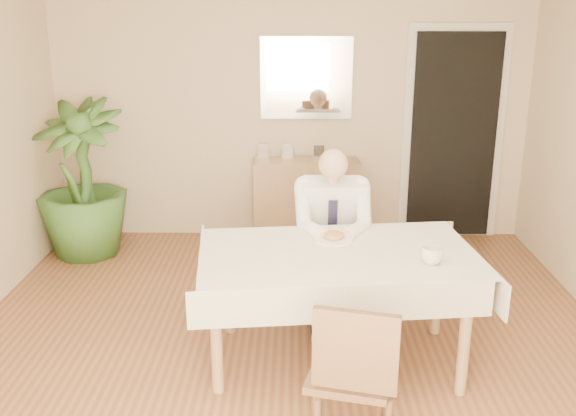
{
  "coord_description": "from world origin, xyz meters",
  "views": [
    {
      "loc": [
        0.05,
        -3.6,
        2.21
      ],
      "look_at": [
        0.0,
        0.35,
        0.95
      ],
      "focal_mm": 40.0,
      "sensor_mm": 36.0,
      "label": 1
    }
  ],
  "objects_px": {
    "potted_palm": "(82,179)",
    "coffee_mug": "(432,256)",
    "seated_man": "(333,229)",
    "dining_table": "(338,264)",
    "sideboard": "(306,200)",
    "chair_near": "(352,372)",
    "chair_far": "(330,241)"
  },
  "relations": [
    {
      "from": "seated_man",
      "to": "sideboard",
      "type": "distance_m",
      "value": 1.67
    },
    {
      "from": "dining_table",
      "to": "seated_man",
      "type": "relative_size",
      "value": 1.46
    },
    {
      "from": "seated_man",
      "to": "coffee_mug",
      "type": "bearing_deg",
      "value": -55.29
    },
    {
      "from": "chair_near",
      "to": "potted_palm",
      "type": "distance_m",
      "value": 3.54
    },
    {
      "from": "dining_table",
      "to": "chair_near",
      "type": "relative_size",
      "value": 2.11
    },
    {
      "from": "chair_near",
      "to": "seated_man",
      "type": "relative_size",
      "value": 0.69
    },
    {
      "from": "dining_table",
      "to": "chair_near",
      "type": "bearing_deg",
      "value": -94.85
    },
    {
      "from": "chair_near",
      "to": "coffee_mug",
      "type": "relative_size",
      "value": 6.77
    },
    {
      "from": "chair_far",
      "to": "chair_near",
      "type": "distance_m",
      "value": 1.8
    },
    {
      "from": "potted_palm",
      "to": "coffee_mug",
      "type": "bearing_deg",
      "value": -36.6
    },
    {
      "from": "dining_table",
      "to": "sideboard",
      "type": "height_order",
      "value": "sideboard"
    },
    {
      "from": "dining_table",
      "to": "chair_near",
      "type": "xyz_separation_m",
      "value": [
        0.02,
        -0.93,
        -0.18
      ]
    },
    {
      "from": "chair_far",
      "to": "chair_near",
      "type": "xyz_separation_m",
      "value": [
        0.02,
        -1.8,
        -0.01
      ]
    },
    {
      "from": "seated_man",
      "to": "potted_palm",
      "type": "relative_size",
      "value": 0.88
    },
    {
      "from": "seated_man",
      "to": "dining_table",
      "type": "bearing_deg",
      "value": -90.0
    },
    {
      "from": "chair_far",
      "to": "potted_palm",
      "type": "bearing_deg",
      "value": 156.7
    },
    {
      "from": "chair_far",
      "to": "potted_palm",
      "type": "distance_m",
      "value": 2.4
    },
    {
      "from": "dining_table",
      "to": "sideboard",
      "type": "relative_size",
      "value": 1.81
    },
    {
      "from": "dining_table",
      "to": "potted_palm",
      "type": "bearing_deg",
      "value": 133.76
    },
    {
      "from": "chair_far",
      "to": "sideboard",
      "type": "xyz_separation_m",
      "value": [
        -0.17,
        1.35,
        -0.09
      ]
    },
    {
      "from": "sideboard",
      "to": "chair_far",
      "type": "bearing_deg",
      "value": -86.96
    },
    {
      "from": "dining_table",
      "to": "chair_far",
      "type": "relative_size",
      "value": 2.07
    },
    {
      "from": "chair_far",
      "to": "chair_near",
      "type": "height_order",
      "value": "chair_far"
    },
    {
      "from": "chair_near",
      "to": "coffee_mug",
      "type": "height_order",
      "value": "chair_near"
    },
    {
      "from": "dining_table",
      "to": "potted_palm",
      "type": "relative_size",
      "value": 1.28
    },
    {
      "from": "sideboard",
      "to": "potted_palm",
      "type": "relative_size",
      "value": 0.71
    },
    {
      "from": "chair_near",
      "to": "coffee_mug",
      "type": "bearing_deg",
      "value": 69.05
    },
    {
      "from": "dining_table",
      "to": "chair_far",
      "type": "height_order",
      "value": "chair_far"
    },
    {
      "from": "sideboard",
      "to": "potted_palm",
      "type": "distance_m",
      "value": 2.08
    },
    {
      "from": "chair_near",
      "to": "seated_man",
      "type": "xyz_separation_m",
      "value": [
        -0.02,
        1.52,
        0.21
      ]
    },
    {
      "from": "chair_far",
      "to": "coffee_mug",
      "type": "relative_size",
      "value": 6.89
    },
    {
      "from": "chair_far",
      "to": "chair_near",
      "type": "relative_size",
      "value": 1.02
    }
  ]
}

